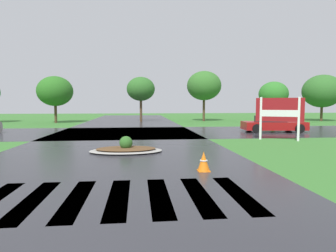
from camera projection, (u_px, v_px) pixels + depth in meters
name	position (u px, v px, depth m)	size (l,w,h in m)	color
asphalt_roadway	(117.00, 153.00, 12.13)	(9.87, 80.00, 0.01)	#2B2B30
asphalt_cross_road	(125.00, 132.00, 20.70)	(90.00, 8.88, 0.01)	#2B2B30
crosswalk_stripes	(98.00, 198.00, 6.32)	(6.75, 2.83, 0.01)	white
estate_billboard	(280.00, 112.00, 16.23)	(2.29, 1.27, 2.43)	white
median_island	(126.00, 149.00, 12.34)	(3.08, 1.86, 0.68)	#9E9B93
car_dark_suv	(273.00, 124.00, 21.15)	(4.57, 2.39, 1.17)	maroon
traffic_cone	(204.00, 162.00, 8.82)	(0.39, 0.39, 0.60)	orange
background_treeline	(190.00, 90.00, 33.01)	(42.29, 5.44, 5.85)	#4C3823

